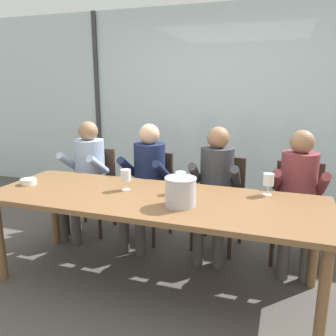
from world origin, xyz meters
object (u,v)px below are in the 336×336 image
Objects in this scene: person_charcoal_jacket at (215,182)px; wine_glass_by_left_taster at (126,176)px; chair_left_of_center at (150,187)px; ice_bucket_primary at (180,191)px; chair_center at (221,194)px; chair_right_of_center at (298,204)px; person_pale_blue_shirt at (86,170)px; person_maroon_top at (298,189)px; person_navy_polo at (146,176)px; wine_glass_center_pour at (268,181)px; wine_glass_near_bucket at (181,179)px; dining_table at (154,205)px; tasting_bowl at (28,182)px; chair_near_curtain at (94,183)px.

wine_glass_by_left_taster is (-0.63, -0.63, 0.16)m from person_charcoal_jacket.
ice_bucket_primary is at bearing -50.06° from chair_left_of_center.
chair_center is 0.72m from chair_right_of_center.
person_pale_blue_shirt and person_maroon_top have the same top height.
person_navy_polo reaches higher than chair_left_of_center.
wine_glass_center_pour is (0.58, 0.46, 0.01)m from ice_bucket_primary.
wine_glass_by_left_taster is (-0.65, -0.79, 0.34)m from chair_center.
wine_glass_near_bucket is (-0.91, -0.56, 0.16)m from person_maroon_top.
dining_table is at bearing -105.29° from chair_center.
person_maroon_top is 6.97× the size of wine_glass_center_pour.
ice_bucket_primary reaches higher than wine_glass_center_pour.
chair_center is at bearing 130.16° from wine_glass_center_pour.
person_navy_polo is 6.97× the size of wine_glass_by_left_taster.
person_charcoal_jacket is (0.71, -0.00, 0.00)m from person_navy_polo.
chair_left_of_center is 1.23m from ice_bucket_primary.
chair_left_of_center is 1.23m from tasting_bowl.
chair_left_of_center is 0.72m from person_pale_blue_shirt.
wine_glass_near_bucket is at bearing -42.58° from person_navy_polo.
person_navy_polo is 0.66m from wine_glass_by_left_taster.
chair_near_curtain is 2.14m from chair_right_of_center.
wine_glass_near_bucket and wine_glass_center_pour have the same top height.
chair_right_of_center is (1.48, -0.03, 0.00)m from chair_left_of_center.
person_maroon_top reaches higher than wine_glass_by_left_taster.
person_pale_blue_shirt is 6.97× the size of wine_glass_near_bucket.
person_charcoal_jacket is 1.00× the size of person_maroon_top.
person_navy_polo is 1.27m from wine_glass_center_pour.
person_navy_polo is 1.06m from ice_bucket_primary.
ice_bucket_primary reaches higher than chair_center.
ice_bucket_primary is 0.74m from wine_glass_center_pour.
person_navy_polo is (0.69, -0.13, 0.17)m from chair_near_curtain.
dining_table is 2.97× the size of chair_left_of_center.
person_pale_blue_shirt is (-0.02, -0.13, 0.17)m from chair_near_curtain.
person_pale_blue_shirt is 0.78m from tasting_bowl.
ice_bucket_primary is (0.62, -0.85, 0.15)m from person_navy_polo.
chair_center is at bearing 50.57° from wine_glass_by_left_taster.
chair_left_of_center is 5.14× the size of wine_glass_near_bucket.
wine_glass_near_bucket reaches higher than chair_right_of_center.
wine_glass_center_pour is at bearing -19.54° from chair_near_curtain.
person_maroon_top is (1.47, -0.16, 0.17)m from chair_left_of_center.
chair_left_of_center is at bearing 165.61° from person_charcoal_jacket.
dining_table is 0.30m from wine_glass_near_bucket.
dining_table is 15.25× the size of wine_glass_center_pour.
person_navy_polo reaches higher than ice_bucket_primary.
tasting_bowl is 0.77× the size of wine_glass_near_bucket.
ice_bucket_primary is at bearing -3.27° from tasting_bowl.
person_charcoal_jacket reaches higher than chair_left_of_center.
chair_left_of_center is 0.86m from wine_glass_by_left_taster.
person_maroon_top reaches higher than tasting_bowl.
person_navy_polo is at bearing 4.72° from person_pale_blue_shirt.
person_charcoal_jacket is 6.97× the size of wine_glass_near_bucket.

